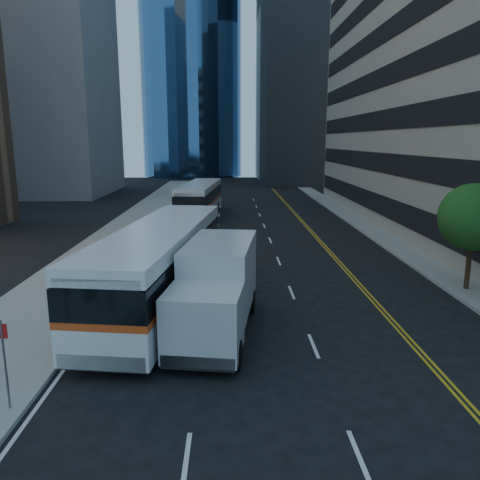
{
  "coord_description": "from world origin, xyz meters",
  "views": [
    {
      "loc": [
        -2.48,
        -13.46,
        7.18
      ],
      "look_at": [
        -2.01,
        7.07,
        2.8
      ],
      "focal_mm": 35.0,
      "sensor_mm": 36.0,
      "label": 1
    }
  ],
  "objects": [
    {
      "name": "sidewalk_west",
      "position": [
        -10.5,
        25.0,
        0.07
      ],
      "size": [
        5.0,
        90.0,
        0.15
      ],
      "primitive_type": "cube",
      "color": "gray",
      "rests_on": "ground"
    },
    {
      "name": "sidewalk_east",
      "position": [
        9.0,
        25.0,
        0.07
      ],
      "size": [
        2.0,
        90.0,
        0.15
      ],
      "primitive_type": "cube",
      "color": "gray",
      "rests_on": "ground"
    },
    {
      "name": "midrise_west",
      "position": [
        -28.0,
        52.0,
        17.5
      ],
      "size": [
        18.0,
        18.0,
        35.0
      ],
      "primitive_type": "cube",
      "color": "gray",
      "rests_on": "ground"
    },
    {
      "name": "street_tree",
      "position": [
        9.0,
        8.0,
        3.64
      ],
      "size": [
        3.2,
        3.2,
        5.1
      ],
      "color": "#332114",
      "rests_on": "sidewalk_east"
    },
    {
      "name": "ground",
      "position": [
        0.0,
        0.0,
        0.0
      ],
      "size": [
        160.0,
        160.0,
        0.0
      ],
      "primitive_type": "plane",
      "color": "black",
      "rests_on": "ground"
    },
    {
      "name": "office_tower_north",
      "position": [
        18.0,
        72.0,
        30.0
      ],
      "size": [
        30.0,
        28.0,
        60.0
      ],
      "primitive_type": "cube",
      "color": "gray",
      "rests_on": "ground"
    },
    {
      "name": "bus_rear",
      "position": [
        -5.28,
        30.82,
        1.75
      ],
      "size": [
        3.83,
        12.65,
        3.21
      ],
      "rotation": [
        0.0,
        0.0,
        -0.09
      ],
      "color": "white",
      "rests_on": "ground"
    },
    {
      "name": "box_truck",
      "position": [
        -2.98,
        3.24,
        1.78
      ],
      "size": [
        3.36,
        7.32,
        3.38
      ],
      "rotation": [
        0.0,
        0.0,
        -0.14
      ],
      "color": "silver",
      "rests_on": "ground"
    },
    {
      "name": "bus_front",
      "position": [
        -5.49,
        6.34,
        1.94
      ],
      "size": [
        4.72,
        14.02,
        3.55
      ],
      "rotation": [
        0.0,
        0.0,
        -0.13
      ],
      "color": "white",
      "rests_on": "ground"
    }
  ]
}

